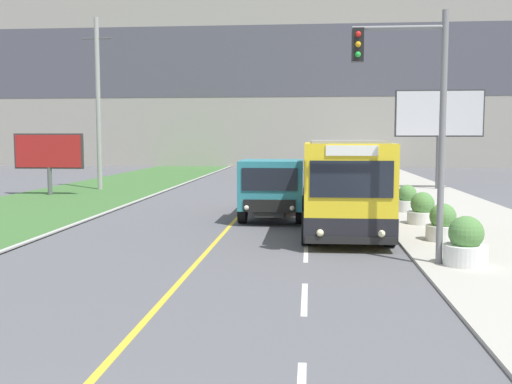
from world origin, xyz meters
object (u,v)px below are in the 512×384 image
(billboard_large, at_px, (439,116))
(planter_round_far, at_px, (407,200))
(city_bus, at_px, (345,188))
(billboard_small, at_px, (49,153))
(planter_round_near, at_px, (466,244))
(planter_round_second, at_px, (443,224))
(traffic_light_mast, at_px, (417,106))
(dump_truck, at_px, (273,189))
(utility_pole_far, at_px, (98,104))
(planter_round_third, at_px, (422,210))

(billboard_large, bearing_deg, planter_round_far, -107.42)
(city_bus, relative_size, billboard_small, 1.48)
(planter_round_near, height_order, planter_round_second, planter_round_near)
(traffic_light_mast, bearing_deg, planter_round_far, 81.81)
(dump_truck, height_order, planter_round_near, dump_truck)
(planter_round_second, bearing_deg, billboard_large, 78.77)
(city_bus, height_order, planter_round_near, city_bus)
(utility_pole_far, distance_m, planter_round_near, 26.56)
(dump_truck, height_order, planter_round_far, dump_truck)
(planter_round_near, relative_size, planter_round_second, 1.07)
(city_bus, bearing_deg, planter_round_near, -58.51)
(traffic_light_mast, relative_size, planter_round_far, 5.49)
(planter_round_third, bearing_deg, planter_round_far, 89.66)
(billboard_large, distance_m, planter_round_far, 12.69)
(planter_round_third, xyz_separation_m, planter_round_far, (0.02, 3.50, -0.00))
(dump_truck, xyz_separation_m, traffic_light_mast, (3.97, -8.08, 2.73))
(planter_round_third, bearing_deg, city_bus, -137.45)
(dump_truck, height_order, planter_round_second, dump_truck)
(planter_round_second, distance_m, planter_round_far, 7.01)
(planter_round_third, relative_size, planter_round_far, 1.01)
(utility_pole_far, distance_m, planter_round_third, 21.85)
(city_bus, height_order, dump_truck, city_bus)
(city_bus, relative_size, dump_truck, 0.89)
(planter_round_far, bearing_deg, utility_pole_far, 149.38)
(utility_pole_far, relative_size, planter_round_second, 9.11)
(utility_pole_far, xyz_separation_m, planter_round_third, (16.66, -13.38, -4.59))
(utility_pole_far, bearing_deg, planter_round_third, -38.76)
(billboard_large, bearing_deg, traffic_light_mast, -103.15)
(billboard_small, bearing_deg, billboard_large, 13.69)
(dump_truck, height_order, planter_round_third, dump_truck)
(billboard_small, height_order, planter_round_near, billboard_small)
(planter_round_far, bearing_deg, planter_round_second, -90.51)
(planter_round_second, bearing_deg, traffic_light_mast, -113.21)
(utility_pole_far, xyz_separation_m, billboard_large, (20.30, 1.66, -0.75))
(utility_pole_far, xyz_separation_m, planter_round_near, (16.41, -20.38, -4.56))
(utility_pole_far, height_order, planter_round_second, utility_pole_far)
(planter_round_far, bearing_deg, billboard_large, 72.58)
(dump_truck, distance_m, planter_round_second, 7.22)
(utility_pole_far, distance_m, planter_round_far, 19.92)
(planter_round_second, bearing_deg, utility_pole_far, 134.56)
(billboard_large, relative_size, planter_round_far, 5.29)
(city_bus, relative_size, planter_round_second, 5.06)
(city_bus, xyz_separation_m, billboard_large, (6.55, 17.71, 2.86))
(utility_pole_far, relative_size, billboard_large, 1.71)
(billboard_small, relative_size, planter_round_second, 3.42)
(billboard_large, height_order, planter_round_third, billboard_large)
(billboard_large, height_order, planter_round_far, billboard_large)
(city_bus, height_order, billboard_large, billboard_large)
(dump_truck, bearing_deg, planter_round_second, -41.40)
(city_bus, height_order, billboard_small, billboard_small)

